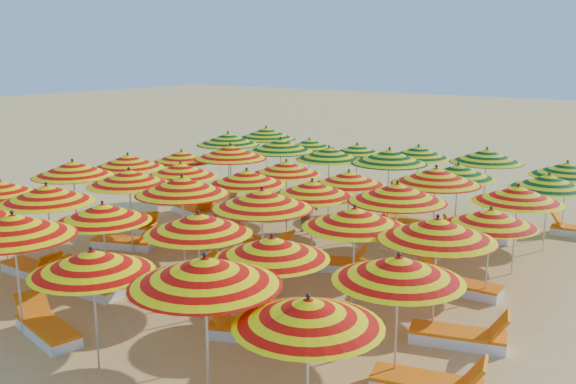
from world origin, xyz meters
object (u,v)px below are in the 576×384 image
object	(u,v)px
umbrella_4	(205,271)
umbrella_26	(286,168)
umbrella_5	(308,312)
umbrella_20	(247,177)
umbrella_14	(182,186)
beachgoer_b	(308,208)
umbrella_7	(47,194)
umbrella_29	(518,194)
umbrella_30	(228,139)
umbrella_41	(567,169)
lounger_13	(193,210)
umbrella_32	(329,154)
umbrella_6	(1,188)
lounger_11	(333,264)
umbrella_18	(128,161)
umbrella_27	(349,178)
lounger_8	(140,224)
lounger_16	(405,222)
umbrella_3	(92,262)
lounger_18	(256,182)
lounger_6	(241,279)
umbrella_17	(437,229)
lounger_17	(473,236)
umbrella_8	(103,212)
umbrella_15	(262,199)
lounger_3	(252,330)
umbrella_38	(357,150)
umbrella_40	(486,156)
umbrella_31	(280,145)
lounger_0	(47,329)
beachgoer_a	(234,216)
umbrella_28	(436,176)
umbrella_19	(181,170)
umbrella_11	(399,269)
lounger_9	(197,235)
umbrella_34	(458,171)
lounger_7	(460,336)
umbrella_2	(13,226)
umbrella_21	(312,189)
umbrella_24	(182,157)
lounger_5	(126,242)
lounger_14	(220,211)
umbrella_23	(491,218)
lounger_2	(86,286)
umbrella_10	(272,248)
umbrella_13	(129,177)
lounger_10	(265,246)
umbrella_25	(230,152)

from	to	relation	value
umbrella_4	umbrella_26	size ratio (longest dim) A/B	1.19
umbrella_5	umbrella_20	xyz separation A→B (m)	(-6.24, 6.37, 0.05)
umbrella_14	beachgoer_b	xyz separation A→B (m)	(0.51, 4.57, -1.38)
umbrella_7	umbrella_29	xyz separation A→B (m)	(8.68, 6.54, -0.06)
umbrella_30	umbrella_41	world-z (taller)	umbrella_30
lounger_13	umbrella_32	bearing A→B (deg)	50.38
umbrella_6	lounger_11	bearing A→B (deg)	30.26
umbrella_18	umbrella_27	distance (m)	6.70
lounger_8	lounger_16	world-z (taller)	same
umbrella_3	lounger_18	size ratio (longest dim) A/B	1.26
beachgoer_b	lounger_6	bearing A→B (deg)	130.51
umbrella_17	umbrella_30	size ratio (longest dim) A/B	0.96
lounger_17	umbrella_8	bearing A→B (deg)	35.96
umbrella_15	lounger_3	xyz separation A→B (m)	(1.30, -2.01, -1.94)
umbrella_3	lounger_13	distance (m)	10.40
umbrella_38	umbrella_40	xyz separation A→B (m)	(4.47, 0.06, 0.20)
umbrella_31	umbrella_32	size ratio (longest dim) A/B	0.96
lounger_0	beachgoer_a	world-z (taller)	beachgoer_a
umbrella_3	umbrella_28	xyz separation A→B (m)	(2.12, 8.88, 0.24)
umbrella_15	lounger_13	bearing A→B (deg)	146.33
lounger_3	umbrella_6	bearing A→B (deg)	-22.94
umbrella_19	umbrella_30	bearing A→B (deg)	115.98
umbrella_11	lounger_9	xyz separation A→B (m)	(-8.04, 3.89, -1.78)
umbrella_11	lounger_11	distance (m)	5.75
umbrella_34	lounger_7	bearing A→B (deg)	-67.67
umbrella_2	umbrella_21	size ratio (longest dim) A/B	1.10
umbrella_38	umbrella_40	world-z (taller)	umbrella_40
umbrella_24	lounger_18	bearing A→B (deg)	96.59
umbrella_31	umbrella_40	distance (m)	6.57
lounger_5	lounger_9	bearing A→B (deg)	33.72
umbrella_32	lounger_14	world-z (taller)	umbrella_32
umbrella_41	umbrella_34	bearing A→B (deg)	-137.65
umbrella_8	lounger_8	xyz separation A→B (m)	(-3.55, 4.05, -1.74)
umbrella_19	lounger_18	size ratio (longest dim) A/B	1.49
umbrella_34	lounger_9	world-z (taller)	umbrella_34
umbrella_21	lounger_7	xyz separation A→B (m)	(4.60, -2.05, -1.80)
umbrella_27	beachgoer_a	size ratio (longest dim) A/B	1.30
umbrella_23	umbrella_31	bearing A→B (deg)	154.16
umbrella_31	lounger_7	bearing A→B (deg)	-36.29
umbrella_40	lounger_11	bearing A→B (deg)	-102.29
umbrella_24	lounger_2	distance (m)	7.54
lounger_8	umbrella_23	bearing A→B (deg)	24.64
umbrella_24	umbrella_40	bearing A→B (deg)	27.80
lounger_11	umbrella_10	bearing A→B (deg)	-96.05
umbrella_10	umbrella_41	size ratio (longest dim) A/B	0.82
umbrella_13	umbrella_28	size ratio (longest dim) A/B	1.06
umbrella_19	umbrella_29	world-z (taller)	umbrella_29
lounger_10	lounger_16	xyz separation A→B (m)	(1.96, 4.38, 0.00)
lounger_0	lounger_16	world-z (taller)	same
umbrella_25	umbrella_20	bearing A→B (deg)	-41.48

